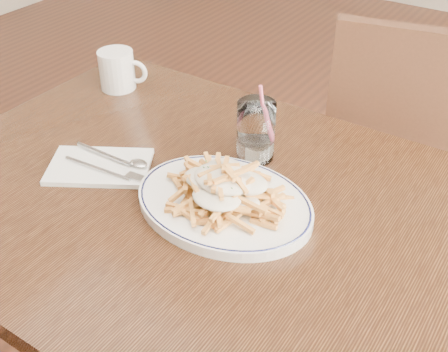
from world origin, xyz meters
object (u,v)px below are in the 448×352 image
Objects in this scene: table at (222,236)px; loaded_fries at (224,183)px; chair_far at (408,159)px; fries_plate at (224,203)px; coffee_mug at (118,70)px; water_glass at (256,134)px.

loaded_fries is at bearing -36.41° from table.
fries_plate is at bearing -102.40° from chair_far.
table is at bearing -27.70° from coffee_mug.
chair_far is (0.16, 0.68, -0.14)m from table.
water_glass is (-0.03, 0.16, 0.13)m from table.
loaded_fries is at bearing 0.00° from fries_plate.
chair_far is at bearing 34.61° from coffee_mug.
coffee_mug is (-0.44, 0.08, -0.01)m from water_glass.
chair_far is 0.81m from coffee_mug.
loaded_fries is at bearing -102.40° from chair_far.
water_glass is (-0.19, -0.51, 0.28)m from chair_far.
table is 3.00× the size of fries_plate.
table is 1.29× the size of chair_far.
coffee_mug is (-0.47, 0.24, 0.13)m from table.
chair_far reaches higher than table.
table is at bearing 143.59° from fries_plate.
fries_plate reaches higher than table.
fries_plate is 0.54m from coffee_mug.
table is at bearing -80.20° from water_glass.
water_glass reaches higher than coffee_mug.
coffee_mug is at bearing 169.67° from water_glass.
water_glass is (-0.04, 0.17, -0.00)m from loaded_fries.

